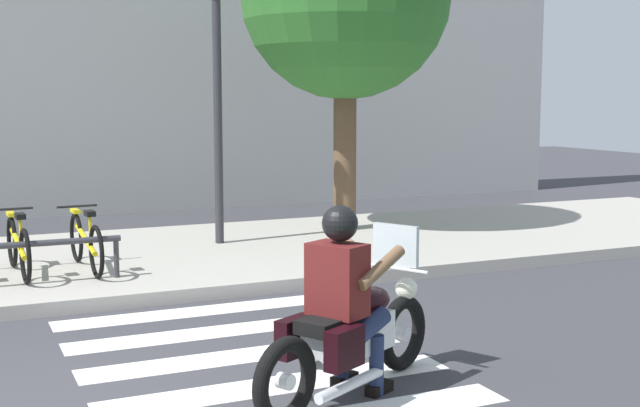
{
  "coord_description": "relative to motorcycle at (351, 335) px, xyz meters",
  "views": [
    {
      "loc": [
        -0.77,
        -5.76,
        2.18
      ],
      "look_at": [
        2.84,
        2.27,
        1.06
      ],
      "focal_mm": 47.2,
      "sensor_mm": 36.0,
      "label": 1
    }
  ],
  "objects": [
    {
      "name": "street_lamp",
      "position": [
        0.82,
        5.8,
        1.87
      ],
      "size": [
        0.28,
        0.28,
        3.76
      ],
      "color": "#2D2D33",
      "rests_on": "ground"
    },
    {
      "name": "motorcycle",
      "position": [
        0.0,
        0.0,
        0.0
      ],
      "size": [
        1.87,
        1.09,
        1.2
      ],
      "color": "black",
      "rests_on": "ground"
    },
    {
      "name": "bicycle_5",
      "position": [
        -1.18,
        4.66,
        0.04
      ],
      "size": [
        0.48,
        1.69,
        0.74
      ],
      "color": "black",
      "rests_on": "sidewalk"
    },
    {
      "name": "crosswalk_stripe_4",
      "position": [
        -0.41,
        2.0,
        -0.45
      ],
      "size": [
        2.8,
        0.4,
        0.01
      ],
      "primitive_type": "cube",
      "color": "white",
      "rests_on": "ground"
    },
    {
      "name": "bicycle_4",
      "position": [
        -1.93,
        4.66,
        0.04
      ],
      "size": [
        0.48,
        1.65,
        0.75
      ],
      "color": "black",
      "rests_on": "sidewalk"
    },
    {
      "name": "rider",
      "position": [
        -0.07,
        -0.03,
        0.36
      ],
      "size": [
        0.77,
        0.71,
        1.42
      ],
      "color": "#591919",
      "rests_on": "ground"
    },
    {
      "name": "crosswalk_stripe_2",
      "position": [
        -0.41,
        0.4,
        -0.45
      ],
      "size": [
        2.8,
        0.4,
        0.01
      ],
      "primitive_type": "cube",
      "color": "white",
      "rests_on": "ground"
    },
    {
      "name": "crosswalk_stripe_5",
      "position": [
        -0.41,
        2.8,
        -0.45
      ],
      "size": [
        2.8,
        0.4,
        0.01
      ],
      "primitive_type": "cube",
      "color": "white",
      "rests_on": "ground"
    },
    {
      "name": "sidewalk",
      "position": [
        -1.88,
        5.4,
        -0.38
      ],
      "size": [
        24.0,
        4.4,
        0.15
      ],
      "primitive_type": "cube",
      "color": "#A8A399",
      "rests_on": "ground"
    },
    {
      "name": "crosswalk_stripe_3",
      "position": [
        -0.41,
        1.2,
        -0.45
      ],
      "size": [
        2.8,
        0.4,
        0.01
      ],
      "primitive_type": "cube",
      "color": "white",
      "rests_on": "ground"
    }
  ]
}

